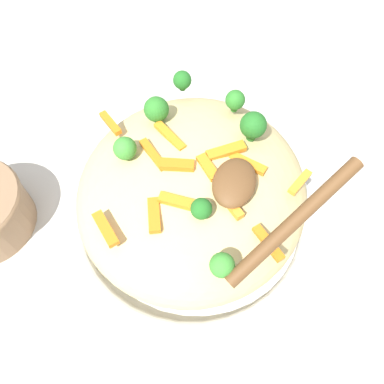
% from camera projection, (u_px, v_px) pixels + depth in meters
% --- Properties ---
extents(ground_plane, '(2.40, 2.40, 0.00)m').
position_uv_depth(ground_plane, '(192.00, 224.00, 0.47)').
color(ground_plane, beige).
extents(serving_bowl, '(0.29, 0.29, 0.04)m').
position_uv_depth(serving_bowl, '(192.00, 215.00, 0.45)').
color(serving_bowl, white).
rests_on(serving_bowl, ground_plane).
extents(pasta_mound, '(0.26, 0.24, 0.09)m').
position_uv_depth(pasta_mound, '(192.00, 189.00, 0.40)').
color(pasta_mound, '#D1BA7A').
rests_on(pasta_mound, serving_bowl).
extents(carrot_piece_0, '(0.04, 0.02, 0.01)m').
position_uv_depth(carrot_piece_0, '(154.00, 215.00, 0.34)').
color(carrot_piece_0, orange).
rests_on(carrot_piece_0, pasta_mound).
extents(carrot_piece_1, '(0.03, 0.03, 0.01)m').
position_uv_depth(carrot_piece_1, '(207.00, 170.00, 0.36)').
color(carrot_piece_1, orange).
rests_on(carrot_piece_1, pasta_mound).
extents(carrot_piece_2, '(0.03, 0.04, 0.01)m').
position_uv_depth(carrot_piece_2, '(153.00, 155.00, 0.37)').
color(carrot_piece_2, orange).
rests_on(carrot_piece_2, pasta_mound).
extents(carrot_piece_3, '(0.03, 0.02, 0.01)m').
position_uv_depth(carrot_piece_3, '(300.00, 182.00, 0.36)').
color(carrot_piece_3, orange).
rests_on(carrot_piece_3, pasta_mound).
extents(carrot_piece_4, '(0.01, 0.04, 0.01)m').
position_uv_depth(carrot_piece_4, '(176.00, 201.00, 0.34)').
color(carrot_piece_4, orange).
rests_on(carrot_piece_4, pasta_mound).
extents(carrot_piece_5, '(0.03, 0.03, 0.01)m').
position_uv_depth(carrot_piece_5, '(105.00, 229.00, 0.33)').
color(carrot_piece_5, orange).
rests_on(carrot_piece_5, pasta_mound).
extents(carrot_piece_6, '(0.02, 0.03, 0.01)m').
position_uv_depth(carrot_piece_6, '(177.00, 165.00, 0.36)').
color(carrot_piece_6, orange).
rests_on(carrot_piece_6, pasta_mound).
extents(carrot_piece_7, '(0.02, 0.04, 0.01)m').
position_uv_depth(carrot_piece_7, '(248.00, 163.00, 0.37)').
color(carrot_piece_7, orange).
rests_on(carrot_piece_7, pasta_mound).
extents(carrot_piece_8, '(0.03, 0.03, 0.01)m').
position_uv_depth(carrot_piece_8, '(268.00, 243.00, 0.32)').
color(carrot_piece_8, orange).
rests_on(carrot_piece_8, pasta_mound).
extents(carrot_piece_9, '(0.03, 0.04, 0.01)m').
position_uv_depth(carrot_piece_9, '(228.00, 201.00, 0.34)').
color(carrot_piece_9, orange).
rests_on(carrot_piece_9, pasta_mound).
extents(carrot_piece_10, '(0.03, 0.04, 0.01)m').
position_uv_depth(carrot_piece_10, '(170.00, 136.00, 0.38)').
color(carrot_piece_10, orange).
rests_on(carrot_piece_10, pasta_mound).
extents(carrot_piece_11, '(0.03, 0.04, 0.01)m').
position_uv_depth(carrot_piece_11, '(226.00, 151.00, 0.37)').
color(carrot_piece_11, orange).
rests_on(carrot_piece_11, pasta_mound).
extents(carrot_piece_12, '(0.03, 0.03, 0.01)m').
position_uv_depth(carrot_piece_12, '(111.00, 123.00, 0.39)').
color(carrot_piece_12, orange).
rests_on(carrot_piece_12, pasta_mound).
extents(broccoli_floret_0, '(0.02, 0.02, 0.03)m').
position_uv_depth(broccoli_floret_0, '(125.00, 149.00, 0.36)').
color(broccoli_floret_0, '#377928').
rests_on(broccoli_floret_0, pasta_mound).
extents(broccoli_floret_1, '(0.02, 0.02, 0.03)m').
position_uv_depth(broccoli_floret_1, '(235.00, 100.00, 0.39)').
color(broccoli_floret_1, '#296820').
rests_on(broccoli_floret_1, pasta_mound).
extents(broccoli_floret_2, '(0.02, 0.02, 0.02)m').
position_uv_depth(broccoli_floret_2, '(182.00, 80.00, 0.41)').
color(broccoli_floret_2, '#205B1C').
rests_on(broccoli_floret_2, pasta_mound).
extents(broccoli_floret_3, '(0.03, 0.03, 0.03)m').
position_uv_depth(broccoli_floret_3, '(156.00, 109.00, 0.39)').
color(broccoli_floret_3, '#296820').
rests_on(broccoli_floret_3, pasta_mound).
extents(broccoli_floret_4, '(0.02, 0.02, 0.03)m').
position_uv_depth(broccoli_floret_4, '(222.00, 265.00, 0.30)').
color(broccoli_floret_4, '#377928').
rests_on(broccoli_floret_4, pasta_mound).
extents(broccoli_floret_5, '(0.03, 0.03, 0.03)m').
position_uv_depth(broccoli_floret_5, '(253.00, 126.00, 0.37)').
color(broccoli_floret_5, '#205B1C').
rests_on(broccoli_floret_5, pasta_mound).
extents(broccoli_floret_6, '(0.02, 0.02, 0.02)m').
position_uv_depth(broccoli_floret_6, '(201.00, 209.00, 0.33)').
color(broccoli_floret_6, '#205B1C').
rests_on(broccoli_floret_6, pasta_mound).
extents(serving_spoon, '(0.13, 0.12, 0.06)m').
position_uv_depth(serving_spoon, '(252.00, 194.00, 0.33)').
color(serving_spoon, brown).
rests_on(serving_spoon, pasta_mound).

